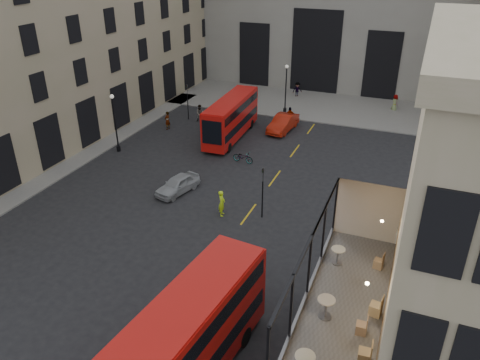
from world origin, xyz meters
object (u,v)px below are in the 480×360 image
at_px(bus_far, 231,116).
at_px(pedestrian_a, 200,113).
at_px(pedestrian_e, 167,120).
at_px(cafe_chair_b, 362,328).
at_px(bus_near, 178,349).
at_px(cafe_chair_d, 379,263).
at_px(street_lamp_b, 286,92).
at_px(bicycle, 243,157).
at_px(car_a, 178,184).
at_px(cafe_chair_a, 365,356).
at_px(traffic_light_near, 263,186).
at_px(cafe_chair_c, 376,309).
at_px(traffic_light_far, 187,97).
at_px(pedestrian_c, 290,116).
at_px(cafe_table_mid, 326,305).
at_px(pedestrian_b, 297,90).
at_px(street_lamp_a, 116,126).
at_px(pedestrian_d, 395,103).
at_px(cyclist, 222,203).
at_px(car_c, 222,115).
at_px(car_b, 283,123).
at_px(cafe_table_far, 338,254).

distance_m(bus_far, pedestrian_a, 5.83).
xyz_separation_m(pedestrian_e, cafe_chair_b, (22.89, -25.77, 3.90)).
height_order(bus_near, cafe_chair_d, cafe_chair_d).
bearing_deg(bus_near, pedestrian_e, 120.59).
distance_m(street_lamp_b, bicycle, 14.21).
relative_size(car_a, cafe_chair_a, 4.52).
bearing_deg(cafe_chair_d, car_a, 146.88).
distance_m(traffic_light_near, cafe_chair_c, 15.06).
height_order(traffic_light_far, pedestrian_c, traffic_light_far).
relative_size(pedestrian_a, cafe_table_mid, 2.17).
relative_size(bicycle, pedestrian_b, 1.01).
height_order(street_lamp_a, pedestrian_d, street_lamp_a).
relative_size(traffic_light_near, street_lamp_a, 0.71).
height_order(cyclist, pedestrian_a, cyclist).
bearing_deg(car_c, pedestrian_b, -105.26).
bearing_deg(pedestrian_e, car_b, 118.75).
bearing_deg(cafe_chair_c, pedestrian_d, 93.43).
bearing_deg(cafe_chair_b, street_lamp_b, 110.71).
bearing_deg(street_lamp_b, traffic_light_far, -146.31).
xyz_separation_m(bus_far, cafe_chair_b, (15.98, -26.10, 2.65)).
distance_m(car_a, pedestrian_a, 15.76).
xyz_separation_m(car_c, pedestrian_b, (5.04, 11.31, 0.23)).
height_order(traffic_light_far, bus_far, bus_far).
distance_m(cafe_table_mid, cafe_chair_a, 2.34).
bearing_deg(cafe_chair_c, car_a, 140.37).
distance_m(bus_far, pedestrian_c, 6.95).
bearing_deg(cyclist, pedestrian_b, -10.90).
bearing_deg(cafe_chair_c, bus_near, -160.25).
bearing_deg(car_b, street_lamp_b, 110.16).
xyz_separation_m(car_a, cafe_table_mid, (14.10, -13.94, 4.49)).
relative_size(street_lamp_b, pedestrian_e, 2.84).
height_order(bus_far, cafe_chair_d, cafe_chair_d).
distance_m(bus_near, cafe_chair_d, 9.15).
distance_m(street_lamp_a, car_a, 10.27).
relative_size(car_b, car_c, 0.98).
relative_size(cyclist, cafe_chair_c, 2.16).
xyz_separation_m(car_c, cafe_table_far, (16.99, -26.13, 4.38)).
height_order(car_b, pedestrian_d, pedestrian_d).
xyz_separation_m(pedestrian_b, cafe_chair_d, (13.67, -37.10, 3.88)).
xyz_separation_m(bus_far, cafe_chair_c, (16.34, -24.94, 2.68)).
height_order(street_lamp_b, bus_far, street_lamp_b).
distance_m(car_b, pedestrian_e, 11.72).
xyz_separation_m(car_a, car_c, (-3.12, 15.62, 0.06)).
bearing_deg(bus_far, bicycle, -57.57).
relative_size(cafe_table_mid, cafe_chair_b, 1.08).
xyz_separation_m(pedestrian_c, pedestrian_d, (9.64, 9.01, -0.06)).
xyz_separation_m(street_lamp_a, cafe_chair_a, (24.61, -20.49, 2.47)).
bearing_deg(traffic_light_far, car_b, 2.72).
relative_size(traffic_light_far, car_a, 0.98).
xyz_separation_m(pedestrian_a, cafe_table_far, (19.19, -25.34, 4.19)).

